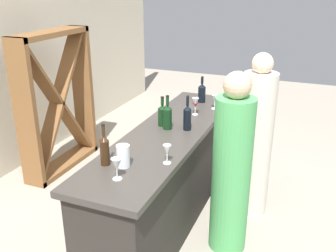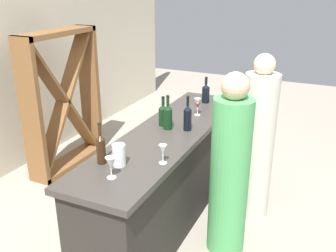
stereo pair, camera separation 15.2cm
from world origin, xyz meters
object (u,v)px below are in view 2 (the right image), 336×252
Objects in this scene: wine_glass_near_center at (218,100)px; wine_glass_near_right at (198,104)px; wine_bottle_second_left_dark_green at (168,116)px; wine_bottle_rightmost_near_black at (206,93)px; wine_bottle_center_near_black at (188,117)px; person_center_guest at (230,172)px; wine_bottle_second_right_dark_green at (163,115)px; wine_bottle_leftmost_amber_brown at (101,148)px; wine_glass_near_left at (163,150)px; water_pitcher at (119,155)px; person_left_guest at (257,144)px; wine_glass_far_left at (111,164)px.

wine_glass_near_right is (-0.25, 0.13, 0.01)m from wine_glass_near_center.
wine_bottle_second_left_dark_green is 0.89m from wine_bottle_rightmost_near_black.
person_center_guest reaches higher than wine_bottle_center_near_black.
person_center_guest is at bearing -110.61° from wine_bottle_second_right_dark_green.
wine_bottle_leftmost_amber_brown is at bearing 165.58° from wine_glass_near_center.
wine_glass_near_left is at bearing -65.32° from wine_bottle_leftmost_amber_brown.
person_center_guest is at bearing -118.34° from wine_bottle_center_near_black.
wine_bottle_center_near_black is at bearing -171.59° from wine_glass_near_right.
wine_bottle_leftmost_amber_brown reaches higher than wine_glass_near_right.
water_pitcher is 0.94m from person_center_guest.
wine_bottle_leftmost_amber_brown is 1.73m from wine_bottle_rightmost_near_black.
water_pitcher is (-1.69, 0.06, -0.03)m from wine_bottle_rightmost_near_black.
wine_bottle_second_left_dark_green is 0.20× the size of person_left_guest.
person_center_guest reaches higher than wine_glass_near_right.
person_center_guest is (0.62, -0.81, -0.32)m from wine_bottle_leftmost_amber_brown.
water_pitcher is at bearing 178.94° from wine_bottle_second_left_dark_green.
person_left_guest is (-0.46, -0.69, -0.29)m from wine_bottle_rightmost_near_black.
wine_bottle_center_near_black is 2.17× the size of wine_glass_near_left.
water_pitcher is (-0.87, -0.06, -0.02)m from wine_bottle_second_right_dark_green.
wine_bottle_second_right_dark_green is at bearing 86.57° from wine_bottle_center_near_black.
wine_bottle_center_near_black is (0.88, -0.33, 0.00)m from wine_bottle_leftmost_amber_brown.
wine_glass_near_right reaches higher than wine_glass_near_left.
wine_bottle_center_near_black is at bearing 42.30° from person_left_guest.
person_left_guest reaches higher than wine_glass_far_left.
wine_bottle_second_right_dark_green reaches higher than water_pitcher.
wine_bottle_second_left_dark_green is at bearing 166.30° from wine_glass_near_right.
person_center_guest is (-0.64, 0.08, -0.02)m from person_left_guest.
wine_bottle_center_near_black reaches higher than wine_glass_near_center.
wine_glass_near_center is at bearing -58.77° from person_center_guest.
wine_glass_near_left is at bearing -158.00° from wine_bottle_second_left_dark_green.
wine_glass_far_left is 0.94× the size of water_pitcher.
wine_bottle_second_left_dark_green is 0.75m from wine_glass_near_center.
wine_bottle_rightmost_near_black is at bearing -6.66° from wine_bottle_leftmost_amber_brown.
wine_bottle_second_left_dark_green is 0.81m from water_pitcher.
person_center_guest reaches higher than wine_bottle_leftmost_amber_brown.
wine_bottle_second_left_dark_green is 0.76m from person_center_guest.
wine_bottle_rightmost_near_black is 1.65× the size of wine_glass_near_right.
wine_bottle_rightmost_near_black is 0.43m from wine_glass_near_right.
wine_bottle_rightmost_near_black is at bearing 49.06° from wine_glass_near_center.
wine_glass_near_left is 0.95× the size of wine_glass_far_left.
wine_bottle_second_left_dark_green is at bearing -10.45° from wine_bottle_leftmost_amber_brown.
wine_bottle_second_left_dark_green is 1.09× the size of wine_bottle_rightmost_near_black.
wine_glass_near_right is at bearing -25.10° from wine_bottle_second_right_dark_green.
wine_bottle_second_left_dark_green is 1.81× the size of wine_glass_near_right.
wine_bottle_leftmost_amber_brown is at bearing 49.69° from wine_glass_far_left.
wine_bottle_rightmost_near_black is at bearing -3.04° from wine_bottle_second_left_dark_green.
person_left_guest is (0.38, -0.57, -0.30)m from wine_bottle_center_near_black.
wine_glass_near_right is 1.12× the size of wine_glass_far_left.
wine_glass_far_left is (-0.35, 0.22, 0.01)m from wine_glass_near_left.
person_left_guest reaches higher than wine_glass_near_right.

